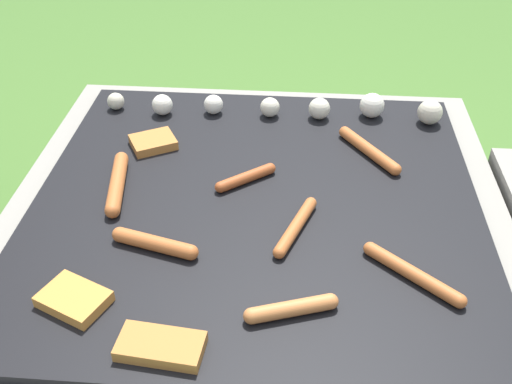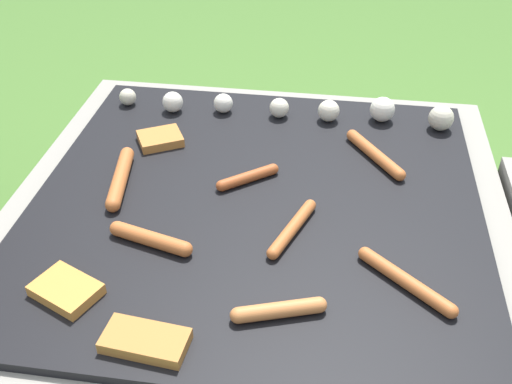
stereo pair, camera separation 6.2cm
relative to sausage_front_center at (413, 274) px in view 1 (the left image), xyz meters
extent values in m
plane|color=#47702D|center=(-0.28, 0.19, -0.46)|extent=(14.00, 14.00, 0.00)
cube|color=gray|center=(-0.28, 0.19, -0.24)|extent=(0.99, 0.99, 0.43)
cube|color=black|center=(-0.28, 0.19, -0.02)|extent=(0.87, 0.87, 0.02)
cylinder|color=#B7602D|center=(0.00, 0.00, 0.00)|extent=(0.15, 0.13, 0.02)
sphere|color=#B7602D|center=(0.07, -0.06, 0.00)|extent=(0.02, 0.02, 0.02)
sphere|color=#B7602D|center=(-0.07, 0.06, 0.00)|extent=(0.02, 0.02, 0.02)
cylinder|color=#A34C23|center=(-0.30, 0.25, 0.00)|extent=(0.11, 0.09, 0.02)
sphere|color=#A34C23|center=(-0.26, 0.29, 0.00)|extent=(0.02, 0.02, 0.02)
sphere|color=#A34C23|center=(-0.35, 0.22, 0.00)|extent=(0.02, 0.02, 0.02)
cylinder|color=#B7602D|center=(-0.44, 0.04, 0.00)|extent=(0.14, 0.06, 0.03)
sphere|color=#B7602D|center=(-0.51, 0.06, 0.00)|extent=(0.03, 0.03, 0.03)
sphere|color=#B7602D|center=(-0.38, 0.02, 0.00)|extent=(0.03, 0.03, 0.03)
cylinder|color=#B7602D|center=(-0.20, 0.11, 0.00)|extent=(0.08, 0.15, 0.02)
sphere|color=#B7602D|center=(-0.22, 0.03, 0.00)|extent=(0.02, 0.02, 0.02)
sphere|color=#B7602D|center=(-0.17, 0.18, 0.00)|extent=(0.02, 0.02, 0.02)
cylinder|color=#B7602D|center=(-0.56, 0.21, 0.00)|extent=(0.06, 0.18, 0.03)
sphere|color=#B7602D|center=(-0.57, 0.30, 0.00)|extent=(0.03, 0.03, 0.03)
sphere|color=#B7602D|center=(-0.54, 0.12, 0.00)|extent=(0.03, 0.03, 0.03)
cylinder|color=#C6753D|center=(-0.20, -0.09, 0.00)|extent=(0.13, 0.06, 0.03)
sphere|color=#C6753D|center=(-0.14, -0.07, 0.00)|extent=(0.03, 0.03, 0.03)
sphere|color=#C6753D|center=(-0.26, -0.11, 0.00)|extent=(0.03, 0.03, 0.03)
cylinder|color=#B7602D|center=(-0.05, 0.38, 0.00)|extent=(0.12, 0.16, 0.03)
sphere|color=#B7602D|center=(-0.10, 0.45, 0.00)|extent=(0.03, 0.03, 0.03)
sphere|color=#B7602D|center=(0.00, 0.30, 0.00)|extent=(0.03, 0.03, 0.03)
cube|color=#B27033|center=(-0.52, 0.37, 0.00)|extent=(0.12, 0.11, 0.02)
cube|color=#D18438|center=(-0.55, -0.10, 0.00)|extent=(0.13, 0.11, 0.02)
cube|color=#B27033|center=(-0.39, -0.18, 0.00)|extent=(0.13, 0.08, 0.02)
sphere|color=beige|center=(-0.65, 0.53, 0.01)|extent=(0.04, 0.04, 0.04)
sphere|color=silver|center=(-0.53, 0.52, 0.01)|extent=(0.05, 0.05, 0.05)
sphere|color=silver|center=(-0.41, 0.53, 0.01)|extent=(0.05, 0.05, 0.05)
sphere|color=beige|center=(-0.27, 0.53, 0.01)|extent=(0.05, 0.05, 0.05)
sphere|color=beige|center=(-0.15, 0.53, 0.01)|extent=(0.05, 0.05, 0.05)
sphere|color=silver|center=(-0.03, 0.55, 0.02)|extent=(0.06, 0.06, 0.06)
sphere|color=beige|center=(0.10, 0.52, 0.02)|extent=(0.06, 0.06, 0.06)
camera|label=1|loc=(-0.20, -0.73, 0.71)|focal=42.00mm
camera|label=2|loc=(-0.14, -0.73, 0.71)|focal=42.00mm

